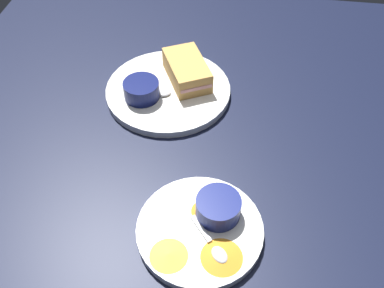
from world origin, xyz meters
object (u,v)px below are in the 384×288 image
at_px(spoon_by_dark_ramekin, 169,93).
at_px(ramekin_light_gravy, 218,207).
at_px(sandwich_half_near, 187,70).
at_px(ramekin_dark_sauce, 141,89).
at_px(plate_sandwich_main, 168,91).
at_px(spoon_by_gravy_ramekin, 215,248).
at_px(plate_chips_companion, 200,230).

bearing_deg(spoon_by_dark_ramekin, ramekin_light_gravy, 25.24).
distance_m(sandwich_half_near, ramekin_dark_sauce, 0.11).
bearing_deg(plate_sandwich_main, sandwich_half_near, 134.64).
xyz_separation_m(spoon_by_dark_ramekin, spoon_by_gravy_ramekin, (0.35, 0.14, 0.00)).
xyz_separation_m(spoon_by_dark_ramekin, ramekin_light_gravy, (0.29, 0.14, 0.02)).
xyz_separation_m(sandwich_half_near, spoon_by_dark_ramekin, (0.06, -0.03, -0.02)).
distance_m(sandwich_half_near, spoon_by_dark_ramekin, 0.07).
bearing_deg(sandwich_half_near, ramekin_dark_sauce, -50.24).
bearing_deg(spoon_by_dark_ramekin, plate_sandwich_main, -161.51).
xyz_separation_m(ramekin_light_gravy, spoon_by_gravy_ramekin, (0.07, 0.00, -0.02)).
bearing_deg(spoon_by_gravy_ramekin, plate_sandwich_main, -158.88).
height_order(plate_sandwich_main, ramekin_dark_sauce, ramekin_dark_sauce).
height_order(sandwich_half_near, ramekin_light_gravy, sandwich_half_near).
relative_size(spoon_by_dark_ramekin, ramekin_light_gravy, 1.30).
xyz_separation_m(ramekin_dark_sauce, ramekin_light_gravy, (0.27, 0.19, -0.00)).
bearing_deg(ramekin_light_gravy, spoon_by_gravy_ramekin, 2.12).
bearing_deg(spoon_by_dark_ramekin, sandwich_half_near, 151.02).
height_order(sandwich_half_near, ramekin_dark_sauce, sandwich_half_near).
relative_size(ramekin_dark_sauce, plate_chips_companion, 0.36).
bearing_deg(ramekin_dark_sauce, plate_sandwich_main, 125.64).
bearing_deg(ramekin_light_gravy, spoon_by_dark_ramekin, -154.76).
bearing_deg(spoon_by_dark_ramekin, ramekin_dark_sauce, -73.20).
height_order(plate_sandwich_main, spoon_by_dark_ramekin, spoon_by_dark_ramekin).
height_order(ramekin_dark_sauce, spoon_by_gravy_ramekin, ramekin_dark_sauce).
bearing_deg(plate_chips_companion, spoon_by_dark_ramekin, -161.10).
xyz_separation_m(plate_sandwich_main, plate_chips_companion, (0.34, 0.12, 0.00)).
bearing_deg(ramekin_dark_sauce, spoon_by_gravy_ramekin, 29.89).
height_order(plate_sandwich_main, plate_chips_companion, same).
distance_m(ramekin_dark_sauce, plate_chips_companion, 0.35).
distance_m(ramekin_dark_sauce, spoon_by_dark_ramekin, 0.06).
bearing_deg(spoon_by_gravy_ramekin, sandwich_half_near, -165.32).
distance_m(sandwich_half_near, plate_chips_companion, 0.38).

